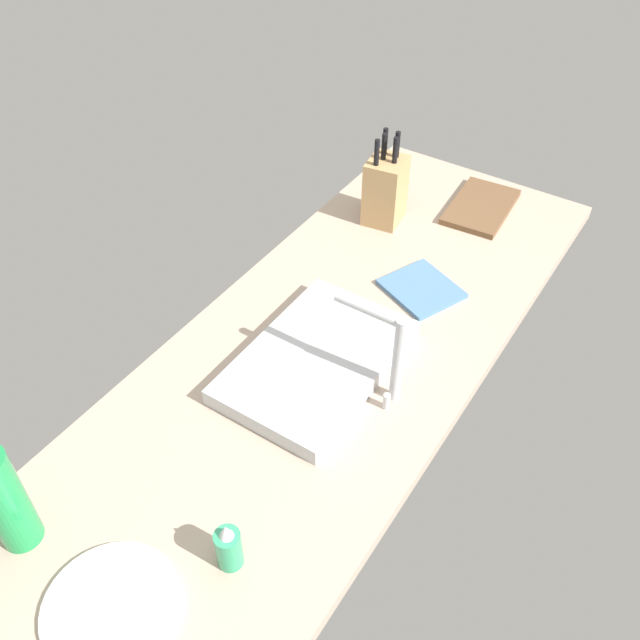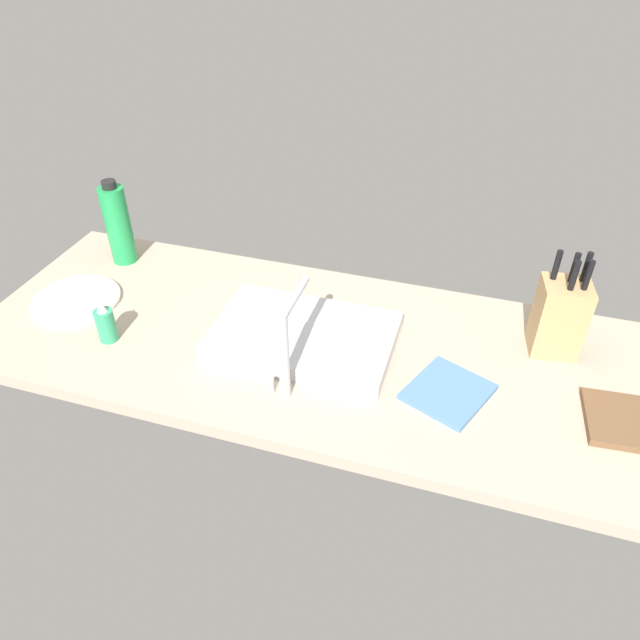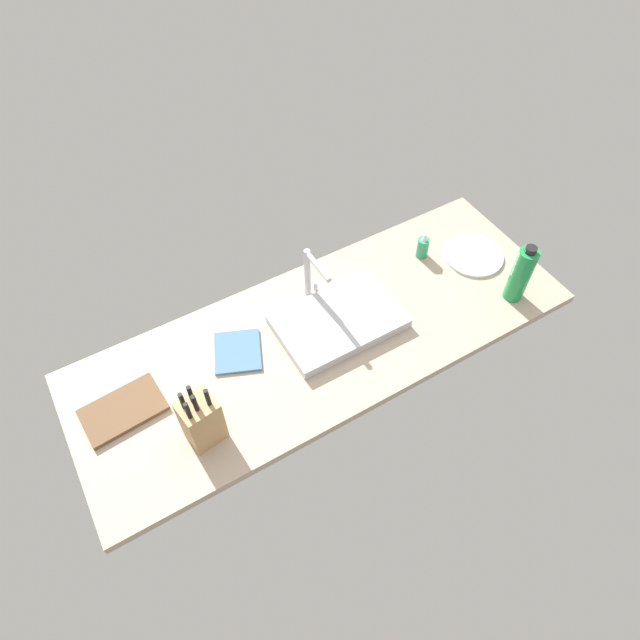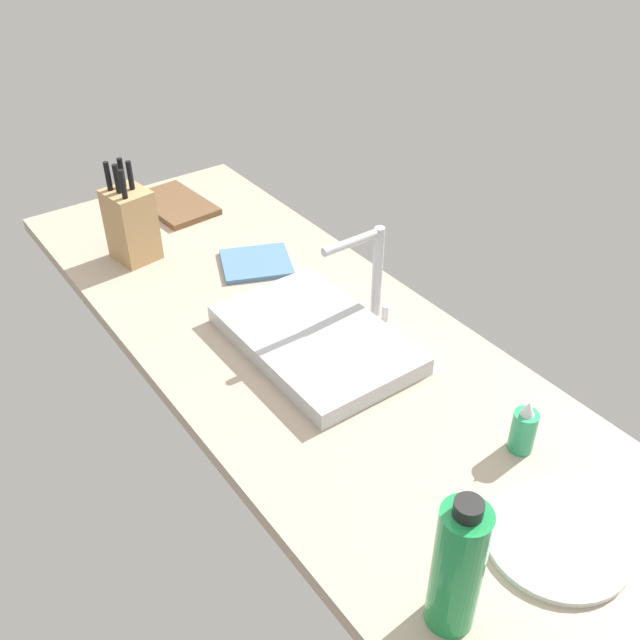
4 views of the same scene
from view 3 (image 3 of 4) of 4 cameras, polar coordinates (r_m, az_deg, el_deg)
The scene contains 9 objects.
countertop_slab at distance 202.75cm, azimuth 0.42°, elevation -1.69°, with size 183.59×66.87×3.50cm, color tan.
sink_basin at distance 202.20cm, azimuth 1.91°, elevation -0.13°, with size 44.80×29.12×4.17cm, color #B7BABF.
faucet at distance 201.53cm, azimuth -0.94°, elevation 4.98°, with size 5.50×16.46×22.92cm.
knife_block at distance 175.41cm, azimuth -12.08°, elevation -9.98°, with size 12.40×11.45×26.53cm.
cutting_board at distance 194.53cm, azimuth -19.54°, elevation -8.69°, with size 26.06×16.08×1.80cm, color brown.
soap_bottle at distance 227.24cm, azimuth 10.50°, elevation 7.40°, with size 4.75×4.75×11.46cm.
water_bottle at distance 216.24cm, azimuth 19.91°, elevation 4.44°, with size 7.36×7.36×25.71cm.
dinner_plate at distance 234.41cm, azimuth 15.49°, elevation 6.39°, with size 23.68×23.68×1.20cm, color silver.
dish_towel at distance 198.19cm, azimuth -8.46°, elevation -3.21°, with size 16.05×17.62×1.20cm, color teal.
Camera 3 is at (-61.80, -101.91, 165.77)cm, focal length 31.18 mm.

